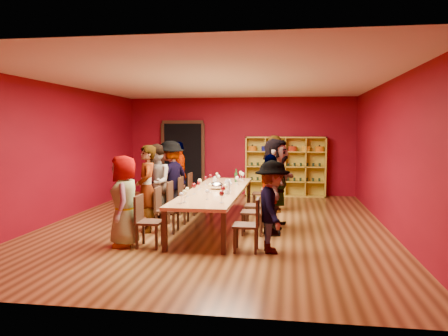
{
  "coord_description": "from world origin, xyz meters",
  "views": [
    {
      "loc": [
        1.53,
        -8.98,
        2.0
      ],
      "look_at": [
        0.07,
        0.66,
        1.15
      ],
      "focal_mm": 35.0,
      "sensor_mm": 36.0,
      "label": 1
    }
  ],
  "objects": [
    {
      "name": "carafe_b",
      "position": [
        0.32,
        -0.57,
        0.88
      ],
      "size": [
        0.11,
        0.11,
        0.29
      ],
      "color": "silver",
      "rests_on": "tasting_table"
    },
    {
      "name": "chair_person_right_0",
      "position": [
        0.91,
        -1.93,
        0.5
      ],
      "size": [
        0.42,
        0.42,
        0.89
      ],
      "color": "black",
      "rests_on": "ground"
    },
    {
      "name": "wine_glass_15",
      "position": [
        0.38,
        1.73,
        0.9
      ],
      "size": [
        0.08,
        0.08,
        0.21
      ],
      "color": "silver",
      "rests_on": "tasting_table"
    },
    {
      "name": "chair_person_left_3",
      "position": [
        -0.91,
        1.01,
        0.5
      ],
      "size": [
        0.42,
        0.42,
        0.89
      ],
      "color": "black",
      "rests_on": "ground"
    },
    {
      "name": "room_shell",
      "position": [
        0.0,
        0.0,
        1.5
      ],
      "size": [
        7.1,
        9.1,
        3.04
      ],
      "color": "#533016",
      "rests_on": "ground"
    },
    {
      "name": "wine_glass_19",
      "position": [
        0.33,
        -0.2,
        0.89
      ],
      "size": [
        0.08,
        0.08,
        0.19
      ],
      "color": "silver",
      "rests_on": "tasting_table"
    },
    {
      "name": "wine_glass_9",
      "position": [
        0.26,
        0.14,
        0.9
      ],
      "size": [
        0.09,
        0.09,
        0.21
      ],
      "color": "silver",
      "rests_on": "tasting_table"
    },
    {
      "name": "wine_glass_13",
      "position": [
        -0.16,
        1.3,
        0.88
      ],
      "size": [
        0.07,
        0.07,
        0.18
      ],
      "color": "silver",
      "rests_on": "tasting_table"
    },
    {
      "name": "wine_glass_4",
      "position": [
        -0.29,
        -1.8,
        0.89
      ],
      "size": [
        0.08,
        0.08,
        0.19
      ],
      "color": "silver",
      "rests_on": "tasting_table"
    },
    {
      "name": "person_right_0",
      "position": [
        1.25,
        -1.93,
        0.76
      ],
      "size": [
        0.56,
        1.03,
        1.51
      ],
      "primitive_type": "imported",
      "rotation": [
        0.0,
        0.0,
        1.73
      ],
      "color": "#131934",
      "rests_on": "ground"
    },
    {
      "name": "carafe_a",
      "position": [
        -0.1,
        0.44,
        0.86
      ],
      "size": [
        0.11,
        0.11,
        0.23
      ],
      "color": "silver",
      "rests_on": "tasting_table"
    },
    {
      "name": "wine_glass_0",
      "position": [
        0.06,
        -1.31,
        0.89
      ],
      "size": [
        0.08,
        0.08,
        0.19
      ],
      "color": "silver",
      "rests_on": "tasting_table"
    },
    {
      "name": "shelving_unit",
      "position": [
        1.4,
        4.32,
        0.98
      ],
      "size": [
        2.4,
        0.4,
        1.8
      ],
      "color": "gold",
      "rests_on": "ground"
    },
    {
      "name": "wine_glass_18",
      "position": [
        -0.31,
        1.02,
        0.91
      ],
      "size": [
        0.09,
        0.09,
        0.22
      ],
      "color": "silver",
      "rests_on": "tasting_table"
    },
    {
      "name": "spittoon_bowl",
      "position": [
        -0.0,
        0.07,
        0.82
      ],
      "size": [
        0.31,
        0.31,
        0.17
      ],
      "primitive_type": "ellipsoid",
      "color": "silver",
      "rests_on": "tasting_table"
    },
    {
      "name": "wine_bottle",
      "position": [
        0.25,
        1.4,
        0.87
      ],
      "size": [
        0.1,
        0.1,
        0.32
      ],
      "color": "#143918",
      "rests_on": "tasting_table"
    },
    {
      "name": "wine_glass_3",
      "position": [
        0.31,
        -0.73,
        0.91
      ],
      "size": [
        0.09,
        0.09,
        0.22
      ],
      "color": "silver",
      "rests_on": "tasting_table"
    },
    {
      "name": "wine_glass_6",
      "position": [
        -0.31,
        -0.72,
        0.91
      ],
      "size": [
        0.09,
        0.09,
        0.22
      ],
      "color": "silver",
      "rests_on": "tasting_table"
    },
    {
      "name": "chair_person_right_1",
      "position": [
        0.91,
        -0.74,
        0.5
      ],
      "size": [
        0.42,
        0.42,
        0.89
      ],
      "color": "black",
      "rests_on": "ground"
    },
    {
      "name": "wine_glass_16",
      "position": [
        -0.37,
        -1.06,
        0.88
      ],
      "size": [
        0.07,
        0.07,
        0.18
      ],
      "color": "silver",
      "rests_on": "tasting_table"
    },
    {
      "name": "person_right_1",
      "position": [
        1.17,
        -0.74,
        0.77
      ],
      "size": [
        0.69,
        0.99,
        1.55
      ],
      "primitive_type": "imported",
      "rotation": [
        0.0,
        0.0,
        1.91
      ],
      "color": "silver",
      "rests_on": "ground"
    },
    {
      "name": "wine_glass_10",
      "position": [
        -0.35,
        -0.12,
        0.89
      ],
      "size": [
        0.08,
        0.08,
        0.19
      ],
      "color": "silver",
      "rests_on": "tasting_table"
    },
    {
      "name": "wine_glass_5",
      "position": [
        -0.37,
        0.07,
        0.91
      ],
      "size": [
        0.09,
        0.09,
        0.22
      ],
      "color": "silver",
      "rests_on": "tasting_table"
    },
    {
      "name": "chair_person_left_4",
      "position": [
        -0.91,
        2.0,
        0.5
      ],
      "size": [
        0.42,
        0.42,
        0.89
      ],
      "color": "black",
      "rests_on": "ground"
    },
    {
      "name": "chair_person_left_1",
      "position": [
        -0.91,
        -0.82,
        0.5
      ],
      "size": [
        0.42,
        0.42,
        0.89
      ],
      "color": "black",
      "rests_on": "ground"
    },
    {
      "name": "chair_person_right_2",
      "position": [
        0.91,
        -0.01,
        0.5
      ],
      "size": [
        0.42,
        0.42,
        0.89
      ],
      "color": "black",
      "rests_on": "ground"
    },
    {
      "name": "wine_glass_8",
      "position": [
        0.33,
        0.92,
        0.9
      ],
      "size": [
        0.08,
        0.08,
        0.21
      ],
      "color": "silver",
      "rests_on": "tasting_table"
    },
    {
      "name": "chair_person_right_4",
      "position": [
        0.91,
        1.75,
        0.5
      ],
      "size": [
        0.42,
        0.42,
        0.89
      ],
      "color": "black",
      "rests_on": "ground"
    },
    {
      "name": "wine_glass_7",
      "position": [
        0.3,
        1.95,
        0.91
      ],
      "size": [
        0.09,
        0.09,
        0.22
      ],
      "color": "silver",
      "rests_on": "tasting_table"
    },
    {
      "name": "wine_glass_1",
      "position": [
        -0.37,
        0.75,
        0.89
      ],
      "size": [
        0.08,
        0.08,
        0.2
      ],
      "color": "silver",
      "rests_on": "tasting_table"
    },
    {
      "name": "person_left_3",
      "position": [
        -1.26,
        1.01,
        0.87
      ],
      "size": [
        0.89,
        1.22,
        1.75
      ],
      "primitive_type": "imported",
      "rotation": [
        0.0,
        0.0,
        -1.99
      ],
      "color": "silver",
      "rests_on": "ground"
    },
    {
      "name": "wine_glass_17",
      "position": [
        -0.04,
        -0.51,
        0.89
      ],
      "size": [
        0.08,
        0.08,
        0.2
      ],
      "color": "silver",
      "rests_on": "tasting_table"
    },
    {
      "name": "chair_person_left_0",
      "position": [
        -0.91,
        -1.91,
        0.5
      ],
      "size": [
        0.42,
        0.42,
        0.89
      ],
      "color": "black",
      "rests_on": "ground"
    },
    {
      "name": "wine_glass_11",
      "position": [
        0.3,
        -1.0,
        0.91
      ],
      "size": [
        0.09,
        0.09,
        0.22
      ],
      "color": "silver",
      "rests_on": "tasting_table"
    },
    {
      "name": "wine_glass_20",
      "position": [
        -0.3,
        1.9,
        0.88
      ],
      "size": [
        0.07,
        0.07,
        0.18
      ],
      "color": "silver",
      "rests_on": "tasting_table"
    },
    {
      "name": "person_left_1",
      "position": [
        -1.24,
        -0.82,
        0.85
      ],
      "size": [
        0.64,
        0.74,
        1.71
      ],
      "primitive_type": "imported",
      "rotation": [
        0.0,
        0.0,
        -1.21
      ],
      "color": "pink",
      "rests_on": "ground"
    },
    {
      "name": "chair_person_left_2",
      "position": [
        -0.91,
        0.06,
        0.5
      ],
      "size": [
        0.42,
        0.42,
        0.89
      ],
      "color": "black",
      "rests_on": "ground"
    },
    {
      "name": "person_right_2",
      "position": [
        1.25,
        -0.01,
        0.92
      ],
      "size": [
        0.71,
        1.75,
        1.84
      ],
      "primitive_type": "imported",
      "rotation": [
        0.0,
        0.0,
        1.44
      ],
      "color": "#161D3D",
      "rests_on": "ground"
    },
    {
      "name": "wine_glass_14",
      "position": [
        -0.27,
        -1.68,
        0.91
      ],
      "size": [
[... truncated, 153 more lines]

